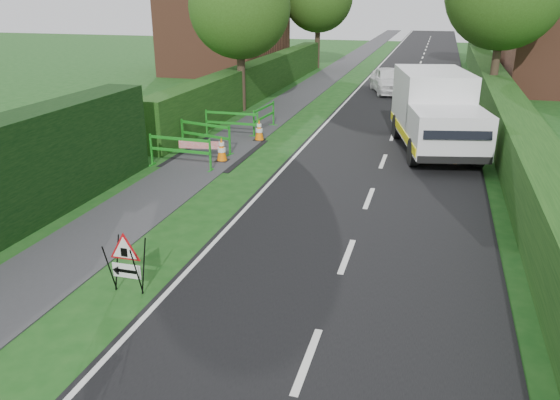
{
  "coord_description": "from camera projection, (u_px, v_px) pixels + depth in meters",
  "views": [
    {
      "loc": [
        3.93,
        -5.45,
        5.01
      ],
      "look_at": [
        1.03,
        4.68,
        1.02
      ],
      "focal_mm": 35.0,
      "sensor_mm": 36.0,
      "label": 1
    }
  ],
  "objects": [
    {
      "name": "ground",
      "position": [
        119.0,
        373.0,
        7.69
      ],
      "size": [
        120.0,
        120.0,
        0.0
      ],
      "primitive_type": "plane",
      "color": "#144313",
      "rests_on": "ground"
    },
    {
      "name": "road_surface",
      "position": [
        418.0,
        70.0,
        38.51
      ],
      "size": [
        6.0,
        90.0,
        0.02
      ],
      "primitive_type": "cube",
      "color": "black",
      "rests_on": "ground"
    },
    {
      "name": "footpath",
      "position": [
        341.0,
        67.0,
        39.93
      ],
      "size": [
        2.0,
        90.0,
        0.02
      ],
      "primitive_type": "cube",
      "color": "#2D2D30",
      "rests_on": "ground"
    },
    {
      "name": "hedge_west_far",
      "position": [
        261.0,
        95.0,
        28.76
      ],
      "size": [
        1.0,
        24.0,
        1.8
      ],
      "primitive_type": "cube",
      "color": "#14380F",
      "rests_on": "ground"
    },
    {
      "name": "hedge_east",
      "position": [
        504.0,
        137.0,
        20.4
      ],
      "size": [
        1.2,
        50.0,
        1.5
      ],
      "primitive_type": "cube",
      "color": "#14380F",
      "rests_on": "ground"
    },
    {
      "name": "house_west",
      "position": [
        225.0,
        28.0,
        36.21
      ],
      "size": [
        7.5,
        7.4,
        7.88
      ],
      "color": "brown",
      "rests_on": "ground"
    },
    {
      "name": "house_east_b",
      "position": [
        554.0,
        24.0,
        41.33
      ],
      "size": [
        7.5,
        7.4,
        7.88
      ],
      "color": "brown",
      "rests_on": "ground"
    },
    {
      "name": "tree_nw",
      "position": [
        240.0,
        7.0,
        23.47
      ],
      "size": [
        4.4,
        4.4,
        6.7
      ],
      "color": "#2D2116",
      "rests_on": "ground"
    },
    {
      "name": "tree_fe",
      "position": [
        482.0,
        6.0,
        38.71
      ],
      "size": [
        4.2,
        4.2,
        6.33
      ],
      "color": "#2D2116",
      "rests_on": "ground"
    },
    {
      "name": "triangle_sign",
      "position": [
        124.0,
        258.0,
        9.53
      ],
      "size": [
        0.68,
        0.68,
        0.98
      ],
      "rotation": [
        0.0,
        0.0,
        0.01
      ],
      "color": "black",
      "rests_on": "ground"
    },
    {
      "name": "works_van",
      "position": [
        436.0,
        110.0,
        18.25
      ],
      "size": [
        3.37,
        5.98,
        2.58
      ],
      "rotation": [
        0.0,
        0.0,
        0.22
      ],
      "color": "silver",
      "rests_on": "ground"
    },
    {
      "name": "traffic_cone_0",
      "position": [
        455.0,
        152.0,
        17.03
      ],
      "size": [
        0.38,
        0.38,
        0.79
      ],
      "color": "black",
      "rests_on": "ground"
    },
    {
      "name": "traffic_cone_1",
      "position": [
        470.0,
        141.0,
        18.26
      ],
      "size": [
        0.38,
        0.38,
        0.79
      ],
      "color": "black",
      "rests_on": "ground"
    },
    {
      "name": "traffic_cone_2",
      "position": [
        461.0,
        122.0,
        20.97
      ],
      "size": [
        0.38,
        0.38,
        0.79
      ],
      "color": "black",
      "rests_on": "ground"
    },
    {
      "name": "traffic_cone_3",
      "position": [
        222.0,
        149.0,
        17.31
      ],
      "size": [
        0.38,
        0.38,
        0.79
      ],
      "color": "black",
      "rests_on": "ground"
    },
    {
      "name": "traffic_cone_4",
      "position": [
        259.0,
        130.0,
        19.78
      ],
      "size": [
        0.38,
        0.38,
        0.79
      ],
      "color": "black",
      "rests_on": "ground"
    },
    {
      "name": "ped_barrier_0",
      "position": [
        180.0,
        148.0,
        16.54
      ],
      "size": [
        2.07,
        0.43,
        1.0
      ],
      "rotation": [
        0.0,
        0.0,
        -0.04
      ],
      "color": "#17821A",
      "rests_on": "ground"
    },
    {
      "name": "ped_barrier_1",
      "position": [
        205.0,
        133.0,
        18.33
      ],
      "size": [
        2.08,
        0.86,
        1.0
      ],
      "rotation": [
        0.0,
        0.0,
        -0.26
      ],
      "color": "#17821A",
      "rests_on": "ground"
    },
    {
      "name": "ped_barrier_2",
      "position": [
        232.0,
        121.0,
        20.07
      ],
      "size": [
        2.06,
        0.36,
        1.0
      ],
      "rotation": [
        0.0,
        0.0,
        0.01
      ],
      "color": "#17821A",
      "rests_on": "ground"
    },
    {
      "name": "ped_barrier_3",
      "position": [
        264.0,
        115.0,
        21.08
      ],
      "size": [
        0.52,
        2.08,
        1.0
      ],
      "rotation": [
        0.0,
        0.0,
        1.49
      ],
      "color": "#17821A",
      "rests_on": "ground"
    },
    {
      "name": "redwhite_plank",
      "position": [
        202.0,
        158.0,
        17.76
      ],
      "size": [
        1.49,
        0.29,
        0.25
      ],
      "primitive_type": "cube",
      "rotation": [
        0.0,
        0.0,
        0.17
      ],
      "color": "red",
      "rests_on": "ground"
    },
    {
      "name": "hatchback_car",
      "position": [
        389.0,
        80.0,
        29.3
      ],
      "size": [
        2.63,
        4.25,
        1.35
      ],
      "primitive_type": "imported",
      "rotation": [
        0.0,
        0.0,
        0.28
      ],
      "color": "white",
      "rests_on": "ground"
    }
  ]
}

